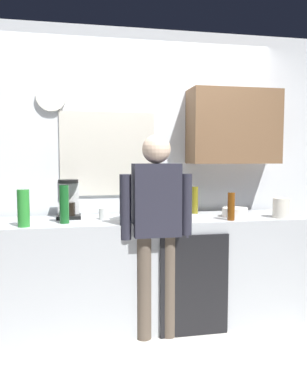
# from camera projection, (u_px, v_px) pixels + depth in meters

# --- Properties ---
(ground_plane) EXTENTS (8.00, 8.00, 0.00)m
(ground_plane) POSITION_uv_depth(u_px,v_px,m) (156.00, 337.00, 3.12)
(ground_plane) COLOR silver
(kitchen_counter) EXTENTS (2.64, 0.64, 0.91)m
(kitchen_counter) POSITION_uv_depth(u_px,v_px,m) (149.00, 271.00, 3.37)
(kitchen_counter) COLOR #B2B7BC
(kitchen_counter) RESTS_ON ground_plane
(dishwasher_panel) EXTENTS (0.56, 0.02, 0.82)m
(dishwasher_panel) POSITION_uv_depth(u_px,v_px,m) (195.00, 286.00, 3.11)
(dishwasher_panel) COLOR black
(dishwasher_panel) RESTS_ON ground_plane
(back_wall_assembly) EXTENTS (4.24, 0.42, 2.60)m
(back_wall_assembly) POSITION_uv_depth(u_px,v_px,m) (153.00, 164.00, 3.71)
(back_wall_assembly) COLOR silver
(back_wall_assembly) RESTS_ON ground_plane
(coffee_maker) EXTENTS (0.20, 0.20, 0.33)m
(coffee_maker) POSITION_uv_depth(u_px,v_px,m) (69.00, 201.00, 3.35)
(coffee_maker) COLOR black
(coffee_maker) RESTS_ON kitchen_counter
(bottle_clear_soda) EXTENTS (0.09, 0.09, 0.28)m
(bottle_clear_soda) POSITION_uv_depth(u_px,v_px,m) (23.00, 208.00, 2.92)
(bottle_clear_soda) COLOR #2D8C33
(bottle_clear_soda) RESTS_ON kitchen_counter
(bottle_green_wine) EXTENTS (0.07, 0.07, 0.30)m
(bottle_green_wine) POSITION_uv_depth(u_px,v_px,m) (64.00, 204.00, 3.07)
(bottle_green_wine) COLOR #195923
(bottle_green_wine) RESTS_ON kitchen_counter
(bottle_amber_beer) EXTENTS (0.06, 0.06, 0.23)m
(bottle_amber_beer) POSITION_uv_depth(u_px,v_px,m) (231.00, 206.00, 3.22)
(bottle_amber_beer) COLOR brown
(bottle_amber_beer) RESTS_ON kitchen_counter
(bottle_red_vinegar) EXTENTS (0.06, 0.06, 0.22)m
(bottle_red_vinegar) POSITION_uv_depth(u_px,v_px,m) (182.00, 205.00, 3.35)
(bottle_red_vinegar) COLOR maroon
(bottle_red_vinegar) RESTS_ON kitchen_counter
(bottle_dark_sauce) EXTENTS (0.06, 0.06, 0.18)m
(bottle_dark_sauce) POSITION_uv_depth(u_px,v_px,m) (152.00, 210.00, 3.21)
(bottle_dark_sauce) COLOR black
(bottle_dark_sauce) RESTS_ON kitchen_counter
(bottle_olive_oil) EXTENTS (0.06, 0.06, 0.25)m
(bottle_olive_oil) POSITION_uv_depth(u_px,v_px,m) (195.00, 200.00, 3.61)
(bottle_olive_oil) COLOR olive
(bottle_olive_oil) RESTS_ON kitchen_counter
(cup_yellow_cup) EXTENTS (0.07, 0.07, 0.08)m
(cup_yellow_cup) POSITION_uv_depth(u_px,v_px,m) (179.00, 216.00, 3.16)
(cup_yellow_cup) COLOR yellow
(cup_yellow_cup) RESTS_ON kitchen_counter
(cup_white_mug) EXTENTS (0.08, 0.08, 0.09)m
(cup_white_mug) POSITION_uv_depth(u_px,v_px,m) (104.00, 214.00, 3.28)
(cup_white_mug) COLOR white
(cup_white_mug) RESTS_ON kitchen_counter
(mixing_bowl) EXTENTS (0.22, 0.22, 0.08)m
(mixing_bowl) POSITION_uv_depth(u_px,v_px,m) (235.00, 212.00, 3.41)
(mixing_bowl) COLOR white
(mixing_bowl) RESTS_ON kitchen_counter
(potted_plant) EXTENTS (0.15, 0.15, 0.23)m
(potted_plant) POSITION_uv_depth(u_px,v_px,m) (152.00, 202.00, 3.37)
(potted_plant) COLOR #9E5638
(potted_plant) RESTS_ON kitchen_counter
(storage_canister) EXTENTS (0.14, 0.14, 0.17)m
(storage_canister) POSITION_uv_depth(u_px,v_px,m) (281.00, 208.00, 3.36)
(storage_canister) COLOR silver
(storage_canister) RESTS_ON kitchen_counter
(person_at_sink) EXTENTS (0.57, 0.22, 1.60)m
(person_at_sink) POSITION_uv_depth(u_px,v_px,m) (156.00, 219.00, 3.04)
(person_at_sink) COLOR brown
(person_at_sink) RESTS_ON ground_plane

